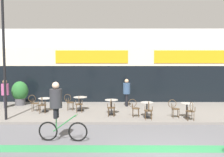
{
  "coord_description": "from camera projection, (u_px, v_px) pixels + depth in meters",
  "views": [
    {
      "loc": [
        -1.8,
        -7.26,
        3.07
      ],
      "look_at": [
        -1.88,
        5.88,
        2.02
      ],
      "focal_mm": 42.0,
      "sensor_mm": 36.0,
      "label": 1
    }
  ],
  "objects": [
    {
      "name": "cafe_chair_3_side",
      "position": [
        134.0,
        107.0,
        12.98
      ],
      "size": [
        0.58,
        0.41,
        0.9
      ],
      "rotation": [
        0.0,
        0.0,
        -0.02
      ],
      "color": "#4C3823",
      "rests_on": "sidewalk_slab"
    },
    {
      "name": "bistro_table_1",
      "position": [
        80.0,
        101.0,
        14.69
      ],
      "size": [
        0.76,
        0.76,
        0.75
      ],
      "color": "black",
      "rests_on": "sidewalk_slab"
    },
    {
      "name": "cafe_chair_0_side",
      "position": [
        34.0,
        102.0,
        14.42
      ],
      "size": [
        0.58,
        0.41,
        0.9
      ],
      "rotation": [
        0.0,
        0.0,
        -0.01
      ],
      "color": "#4C3823",
      "rests_on": "sidewalk_slab"
    },
    {
      "name": "storefront_facade",
      "position": [
        138.0,
        66.0,
        19.19
      ],
      "size": [
        40.0,
        4.06,
        4.95
      ],
      "color": "silver",
      "rests_on": "ground"
    },
    {
      "name": "cafe_chair_4_near",
      "position": [
        191.0,
        110.0,
        12.2
      ],
      "size": [
        0.42,
        0.58,
        0.9
      ],
      "rotation": [
        0.0,
        0.0,
        1.61
      ],
      "color": "#4C3823",
      "rests_on": "sidewalk_slab"
    },
    {
      "name": "lamp_post",
      "position": [
        4.0,
        48.0,
        12.21
      ],
      "size": [
        0.26,
        0.26,
        5.97
      ],
      "color": "black",
      "rests_on": "sidewalk_slab"
    },
    {
      "name": "cafe_chair_0_near",
      "position": [
        42.0,
        104.0,
        13.79
      ],
      "size": [
        0.44,
        0.59,
        0.9
      ],
      "rotation": [
        0.0,
        0.0,
        1.67
      ],
      "color": "#4C3823",
      "rests_on": "sidewalk_slab"
    },
    {
      "name": "cafe_chair_3_near",
      "position": [
        148.0,
        109.0,
        12.35
      ],
      "size": [
        0.42,
        0.58,
        0.9
      ],
      "rotation": [
        0.0,
        0.0,
        1.53
      ],
      "color": "#4C3823",
      "rests_on": "sidewalk_slab"
    },
    {
      "name": "bistro_table_3",
      "position": [
        147.0,
        107.0,
        12.97
      ],
      "size": [
        0.65,
        0.65,
        0.74
      ],
      "color": "black",
      "rests_on": "sidewalk_slab"
    },
    {
      "name": "planter_pot",
      "position": [
        20.0,
        92.0,
        16.23
      ],
      "size": [
        0.99,
        0.99,
        1.48
      ],
      "color": "#4C4C51",
      "rests_on": "sidewalk_slab"
    },
    {
      "name": "bistro_table_0",
      "position": [
        45.0,
        102.0,
        14.41
      ],
      "size": [
        0.72,
        0.72,
        0.72
      ],
      "color": "black",
      "rests_on": "sidewalk_slab"
    },
    {
      "name": "cafe_chair_1_near",
      "position": [
        79.0,
        103.0,
        14.06
      ],
      "size": [
        0.45,
        0.6,
        0.9
      ],
      "rotation": [
        0.0,
        0.0,
        1.69
      ],
      "color": "#4C3823",
      "rests_on": "sidewalk_slab"
    },
    {
      "name": "cyclist_0",
      "position": [
        58.0,
        107.0,
        9.56
      ],
      "size": [
        1.83,
        0.52,
        2.19
      ],
      "rotation": [
        0.0,
        0.0,
        -0.06
      ],
      "color": "black",
      "rests_on": "ground"
    },
    {
      "name": "bike_lane_stripe",
      "position": [
        167.0,
        149.0,
        8.8
      ],
      "size": [
        36.0,
        0.7,
        0.01
      ],
      "primitive_type": "cube",
      "color": "#2D844C",
      "rests_on": "ground"
    },
    {
      "name": "bistro_table_2",
      "position": [
        111.0,
        104.0,
        13.68
      ],
      "size": [
        0.69,
        0.69,
        0.75
      ],
      "color": "black",
      "rests_on": "sidewalk_slab"
    },
    {
      "name": "cafe_chair_4_side",
      "position": [
        174.0,
        107.0,
        12.83
      ],
      "size": [
        0.58,
        0.41,
        0.9
      ],
      "rotation": [
        0.0,
        0.0,
        -0.02
      ],
      "color": "#4C3823",
      "rests_on": "sidewalk_slab"
    },
    {
      "name": "pedestrian_near_end",
      "position": [
        5.0,
        91.0,
        15.33
      ],
      "size": [
        0.49,
        0.49,
        1.66
      ],
      "rotation": [
        0.0,
        0.0,
        0.15
      ],
      "color": "#382D47",
      "rests_on": "sidewalk_slab"
    },
    {
      "name": "pedestrian_far_end",
      "position": [
        127.0,
        90.0,
        15.83
      ],
      "size": [
        0.44,
        0.44,
        1.66
      ],
      "rotation": [
        0.0,
        0.0,
        3.18
      ],
      "color": "black",
      "rests_on": "sidewalk_slab"
    },
    {
      "name": "bistro_table_4",
      "position": [
        187.0,
        107.0,
        12.83
      ],
      "size": [
        0.61,
        0.61,
        0.73
      ],
      "color": "black",
      "rests_on": "sidewalk_slab"
    },
    {
      "name": "cafe_chair_1_side",
      "position": [
        69.0,
        101.0,
        14.7
      ],
      "size": [
        0.59,
        0.44,
        0.9
      ],
      "rotation": [
        0.0,
        0.0,
        -0.11
      ],
      "color": "#4C3823",
      "rests_on": "sidewalk_slab"
    },
    {
      "name": "sidewalk_slab",
      "position": [
        146.0,
        111.0,
        14.69
      ],
      "size": [
        40.0,
        5.5,
        0.12
      ],
      "primitive_type": "cube",
      "color": "slate",
      "rests_on": "ground"
    },
    {
      "name": "cafe_chair_2_near",
      "position": [
        111.0,
        106.0,
        13.06
      ],
      "size": [
        0.44,
        0.59,
        0.9
      ],
      "rotation": [
        0.0,
        0.0,
        1.46
      ],
      "color": "#4C3823",
      "rests_on": "sidewalk_slab"
    }
  ]
}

